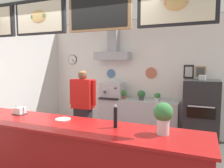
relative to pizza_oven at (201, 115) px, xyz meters
The scene contains 13 objects.
back_wall_assembly 1.98m from the pizza_oven, 164.58° to the left, with size 4.64×2.94×2.88m.
service_counter 3.00m from the pizza_oven, 125.05° to the right, with size 3.78×0.73×1.02m.
back_prep_counter 1.45m from the pizza_oven, 169.61° to the left, with size 1.90×0.56×0.91m.
pizza_oven is the anchor object (origin of this frame).
shop_worker 2.40m from the pizza_oven, 151.81° to the right, with size 0.57×0.22×1.64m.
espresso_machine 2.12m from the pizza_oven, behind, with size 0.55×0.49×0.40m.
potted_basil 1.02m from the pizza_oven, 165.16° to the left, with size 0.14×0.14×0.19m.
potted_rosemary 1.81m from the pizza_oven, behind, with size 0.17×0.17×0.22m.
potted_sage 1.38m from the pizza_oven, 169.71° to the left, with size 0.19×0.19×0.23m.
basil_vase 2.46m from the pizza_oven, 98.78° to the right, with size 0.21×0.21×0.35m.
condiment_plate 2.90m from the pizza_oven, 126.81° to the right, with size 0.21×0.21×0.01m.
napkin_holder 3.42m from the pizza_oven, 137.46° to the right, with size 0.16×0.15×0.12m.
pepper_grinder 2.58m from the pizza_oven, 111.52° to the right, with size 0.05×0.05×0.28m.
Camera 1 is at (1.72, -2.72, 1.80)m, focal length 34.41 mm.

